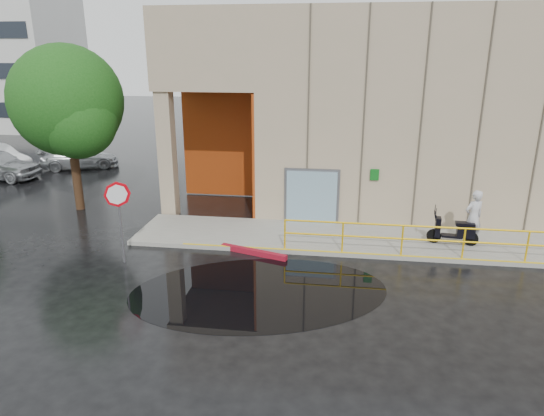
{
  "coord_description": "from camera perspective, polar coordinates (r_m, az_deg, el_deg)",
  "views": [
    {
      "loc": [
        1.18,
        -11.79,
        6.43
      ],
      "look_at": [
        -0.91,
        3.0,
        1.6
      ],
      "focal_mm": 32.0,
      "sensor_mm": 36.0,
      "label": 1
    }
  ],
  "objects": [
    {
      "name": "person",
      "position": [
        17.71,
        22.61,
        -1.01
      ],
      "size": [
        0.82,
        0.71,
        1.9
      ],
      "primitive_type": "imported",
      "rotation": [
        0.0,
        0.0,
        3.59
      ],
      "color": "#BAB9BE",
      "rests_on": "sidewalk"
    },
    {
      "name": "building",
      "position": [
        23.22,
        18.1,
        11.57
      ],
      "size": [
        20.0,
        10.17,
        8.0
      ],
      "color": "tan",
      "rests_on": "ground"
    },
    {
      "name": "car_c",
      "position": [
        30.09,
        -21.73,
        5.52
      ],
      "size": [
        4.63,
        3.35,
        1.25
      ],
      "primitive_type": "imported",
      "rotation": [
        0.0,
        0.0,
        1.99
      ],
      "color": "#A1A4A8",
      "rests_on": "ground"
    },
    {
      "name": "sidewalk",
      "position": [
        17.71,
        16.68,
        -3.89
      ],
      "size": [
        20.0,
        3.0,
        0.15
      ],
      "primitive_type": "cube",
      "color": "gray",
      "rests_on": "ground"
    },
    {
      "name": "puddle",
      "position": [
        13.82,
        -1.51,
        -9.79
      ],
      "size": [
        8.11,
        6.1,
        0.01
      ],
      "primitive_type": "cube",
      "rotation": [
        0.0,
        0.0,
        0.25
      ],
      "color": "black",
      "rests_on": "ground"
    },
    {
      "name": "tree_near",
      "position": [
        21.35,
        -22.73,
        11.05
      ],
      "size": [
        4.45,
        4.45,
        6.78
      ],
      "rotation": [
        0.0,
        0.0,
        -0.08
      ],
      "color": "black",
      "rests_on": "ground"
    },
    {
      "name": "guardrail",
      "position": [
        16.3,
        18.39,
        -3.69
      ],
      "size": [
        9.56,
        0.06,
        1.03
      ],
      "color": "#ECB60C",
      "rests_on": "sidewalk"
    },
    {
      "name": "scooter",
      "position": [
        17.5,
        20.68,
        -1.71
      ],
      "size": [
        1.71,
        0.7,
        1.3
      ],
      "rotation": [
        0.0,
        0.0,
        -0.1
      ],
      "color": "black",
      "rests_on": "sidewalk"
    },
    {
      "name": "stop_sign",
      "position": [
        15.65,
        -17.62,
        0.38
      ],
      "size": [
        0.7,
        0.47,
        2.67
      ],
      "rotation": [
        0.0,
        0.0,
        0.18
      ],
      "color": "slate",
      "rests_on": "ground"
    },
    {
      "name": "red_curb",
      "position": [
        16.15,
        -2.19,
        -5.19
      ],
      "size": [
        2.34,
        0.92,
        0.18
      ],
      "primitive_type": "cube",
      "rotation": [
        0.0,
        0.0,
        -0.32
      ],
      "color": "maroon",
      "rests_on": "ground"
    },
    {
      "name": "ground",
      "position": [
        13.48,
        2.09,
        -10.57
      ],
      "size": [
        120.0,
        120.0,
        0.0
      ],
      "primitive_type": "plane",
      "color": "black",
      "rests_on": "ground"
    }
  ]
}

